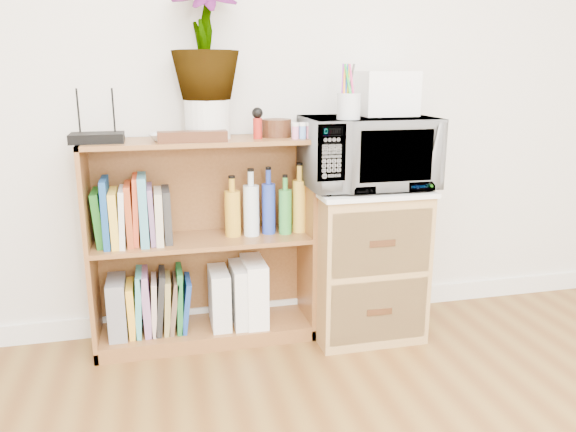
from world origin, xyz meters
name	(u,v)px	position (x,y,z in m)	size (l,w,h in m)	color
skirting_board	(272,310)	(0.00, 2.24, 0.05)	(4.00, 0.02, 0.10)	white
bookshelf	(203,243)	(-0.35, 2.10, 0.47)	(1.00, 0.30, 0.95)	brown
wicker_unit	(363,262)	(0.40, 2.02, 0.35)	(0.50, 0.45, 0.70)	#9E7542
microwave	(367,152)	(0.40, 2.02, 0.88)	(0.58, 0.39, 0.32)	white
pen_cup	(349,106)	(0.27, 1.92, 1.09)	(0.10, 0.10, 0.11)	silver
small_appliance	(386,93)	(0.51, 2.08, 1.14)	(0.25, 0.21, 0.20)	white
router	(97,138)	(-0.77, 2.08, 0.97)	(0.22, 0.15, 0.04)	black
white_bowl	(164,137)	(-0.50, 2.07, 0.97)	(0.13, 0.13, 0.03)	silver
plant_pot	(208,119)	(-0.31, 2.12, 1.03)	(0.20, 0.20, 0.17)	silver
potted_plant	(205,38)	(-0.31, 2.12, 1.37)	(0.29, 0.29, 0.51)	#327D36
trinket_box	(192,137)	(-0.38, 2.00, 0.97)	(0.29, 0.07, 0.05)	#3C1D10
kokeshi_doll	(258,128)	(-0.10, 2.06, 0.99)	(0.04, 0.04, 0.09)	#A11B13
wooden_bowl	(276,128)	(0.00, 2.11, 0.99)	(0.13, 0.13, 0.08)	#33170E
paint_jars	(303,133)	(0.09, 2.01, 0.98)	(0.10, 0.04, 0.05)	pink
file_box	(118,307)	(-0.75, 2.10, 0.20)	(0.08, 0.21, 0.26)	gray
magazine_holder_left	(219,298)	(-0.28, 2.09, 0.21)	(0.09, 0.22, 0.27)	silver
magazine_holder_mid	(242,294)	(-0.18, 2.09, 0.21)	(0.09, 0.23, 0.29)	white
magazine_holder_right	(254,291)	(-0.12, 2.09, 0.22)	(0.10, 0.25, 0.31)	white
cookbooks	(133,214)	(-0.65, 2.10, 0.63)	(0.33, 0.20, 0.30)	#1D621A
liquor_bottles	(275,202)	(-0.01, 2.10, 0.65)	(0.46, 0.07, 0.32)	gold
lower_books	(158,303)	(-0.57, 2.10, 0.20)	(0.29, 0.19, 0.29)	yellow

